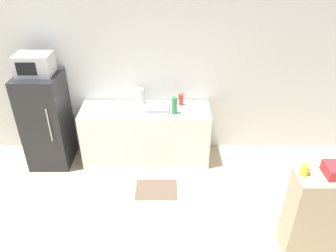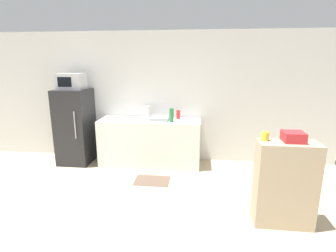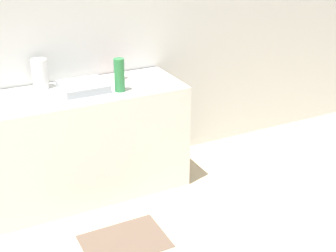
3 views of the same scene
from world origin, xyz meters
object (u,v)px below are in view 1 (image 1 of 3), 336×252
at_px(bottle_tall, 175,106).
at_px(jar, 305,170).
at_px(bottle_short, 181,100).
at_px(paper_towel_roll, 140,96).
at_px(microwave, 35,64).
at_px(refrigerator, 47,120).

bearing_deg(bottle_tall, jar, -51.05).
xyz_separation_m(bottle_short, paper_towel_roll, (-0.64, 0.07, 0.03)).
distance_m(bottle_tall, bottle_short, 0.30).
relative_size(microwave, paper_towel_roll, 2.07).
xyz_separation_m(microwave, paper_towel_roll, (1.42, 0.27, -0.62)).
bearing_deg(bottle_tall, refrigerator, 177.78).
bearing_deg(paper_towel_roll, refrigerator, -169.11).
bearing_deg(microwave, refrigerator, 70.82).
bearing_deg(paper_towel_roll, bottle_tall, -33.11).
distance_m(refrigerator, paper_towel_roll, 1.47).
bearing_deg(paper_towel_roll, jar, -46.87).
relative_size(bottle_short, jar, 1.67).
bearing_deg(bottle_short, refrigerator, -174.28).
relative_size(refrigerator, paper_towel_roll, 6.29).
bearing_deg(bottle_tall, paper_towel_roll, 146.89).
distance_m(jar, paper_towel_roll, 2.70).
height_order(refrigerator, microwave, microwave).
bearing_deg(refrigerator, bottle_short, 5.72).
distance_m(microwave, bottle_short, 2.17).
height_order(refrigerator, jar, refrigerator).
bearing_deg(bottle_tall, bottle_short, 69.79).
height_order(refrigerator, bottle_short, refrigerator).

